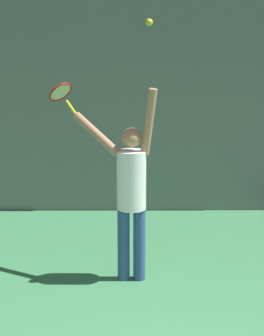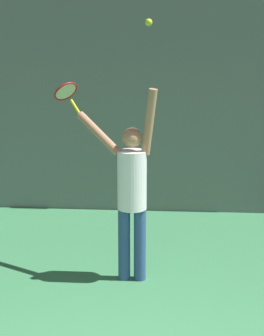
{
  "view_description": "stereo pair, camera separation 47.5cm",
  "coord_description": "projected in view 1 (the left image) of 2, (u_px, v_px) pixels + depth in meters",
  "views": [
    {
      "loc": [
        -0.26,
        -3.25,
        2.72
      ],
      "look_at": [
        -0.26,
        2.92,
        1.25
      ],
      "focal_mm": 65.0,
      "sensor_mm": 36.0,
      "label": 1
    },
    {
      "loc": [
        0.22,
        -3.23,
        2.72
      ],
      "look_at": [
        -0.26,
        2.92,
        1.25
      ],
      "focal_mm": 65.0,
      "sensor_mm": 36.0,
      "label": 2
    }
  ],
  "objects": [
    {
      "name": "tennis_ball",
      "position": [
        150.0,
        22.0,
        5.87
      ],
      "size": [
        0.07,
        0.07,
        0.07
      ],
      "color": "#CCDB2D"
    },
    {
      "name": "tennis_racket",
      "position": [
        62.0,
        94.0,
        6.72
      ],
      "size": [
        0.38,
        0.38,
        0.36
      ],
      "color": "yellow"
    },
    {
      "name": "tennis_player",
      "position": [
        131.0,
        188.0,
        6.41
      ],
      "size": [
        0.93,
        0.58,
        2.09
      ],
      "color": "#2D4C7F",
      "rests_on": "ground_plane"
    },
    {
      "name": "back_wall",
      "position": [
        151.0,
        39.0,
        8.54
      ],
      "size": [
        18.0,
        0.1,
        5.0
      ],
      "color": "slate",
      "rests_on": "ground_plane"
    }
  ]
}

